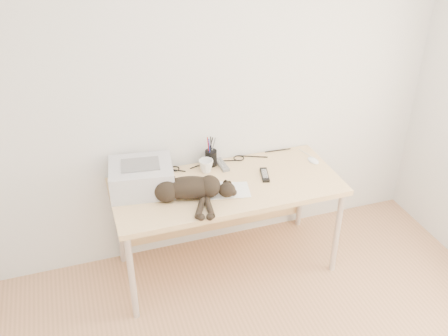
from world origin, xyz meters
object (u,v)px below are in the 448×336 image
object	(u,v)px
desk	(223,193)
cat	(186,189)
mug	(206,166)
pen_cup	(211,158)
mouse	(313,159)
printer	(141,177)

from	to	relation	value
desk	cat	world-z (taller)	cat
mug	cat	bearing A→B (deg)	-127.27
mug	pen_cup	distance (m)	0.10
cat	mouse	xyz separation A→B (m)	(1.03, 0.18, -0.05)
cat	mouse	size ratio (longest dim) A/B	6.45
mug	mouse	xyz separation A→B (m)	(0.81, -0.11, -0.03)
desk	cat	size ratio (longest dim) A/B	2.24
printer	mouse	bearing A→B (deg)	-1.11
desk	pen_cup	size ratio (longest dim) A/B	7.19
cat	pen_cup	xyz separation A→B (m)	(0.28, 0.37, -0.01)
mug	pen_cup	xyz separation A→B (m)	(0.06, 0.08, 0.01)
pen_cup	printer	bearing A→B (deg)	-163.12
printer	pen_cup	distance (m)	0.57
cat	pen_cup	size ratio (longest dim) A/B	3.21
pen_cup	mouse	bearing A→B (deg)	-14.27
printer	mug	xyz separation A→B (m)	(0.48, 0.08, -0.05)
cat	mug	bearing A→B (deg)	66.64
printer	pen_cup	xyz separation A→B (m)	(0.54, 0.16, -0.03)
cat	mug	world-z (taller)	cat
printer	mug	size ratio (longest dim) A/B	4.45
cat	desk	bearing A→B (deg)	42.68
mug	desk	bearing A→B (deg)	-53.52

